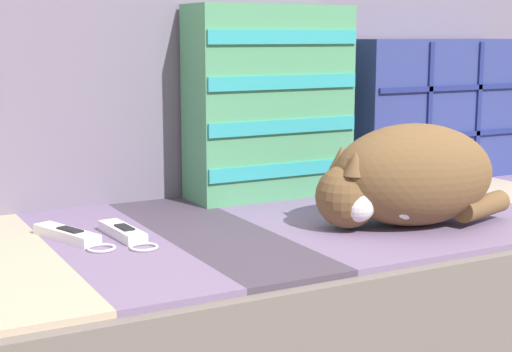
% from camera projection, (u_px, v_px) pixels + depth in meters
% --- Properties ---
extents(couch, '(2.02, 0.81, 0.35)m').
position_uv_depth(couch, '(327.00, 294.00, 1.63)').
color(couch, brown).
rests_on(couch, ground_plane).
extents(sofa_backrest, '(1.98, 0.14, 0.46)m').
position_uv_depth(sofa_backrest, '(252.00, 86.00, 1.84)').
color(sofa_backrest, slate).
rests_on(sofa_backrest, couch).
extents(throw_pillow_quilted, '(0.47, 0.14, 0.34)m').
position_uv_depth(throw_pillow_quilted, '(436.00, 109.00, 1.93)').
color(throw_pillow_quilted, navy).
rests_on(throw_pillow_quilted, couch).
extents(throw_pillow_striped, '(0.36, 0.14, 0.41)m').
position_uv_depth(throw_pillow_striped, '(269.00, 102.00, 1.71)').
color(throw_pillow_striped, '#4C9366').
rests_on(throw_pillow_striped, couch).
extents(sleeping_cat, '(0.38, 0.26, 0.19)m').
position_uv_depth(sleeping_cat, '(405.00, 178.00, 1.45)').
color(sleeping_cat, brown).
rests_on(sleeping_cat, couch).
extents(game_remote_near, '(0.11, 0.20, 0.02)m').
position_uv_depth(game_remote_near, '(69.00, 235.00, 1.36)').
color(game_remote_near, white).
rests_on(game_remote_near, couch).
extents(game_remote_far, '(0.06, 0.19, 0.02)m').
position_uv_depth(game_remote_far, '(124.00, 233.00, 1.37)').
color(game_remote_far, white).
rests_on(game_remote_far, couch).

